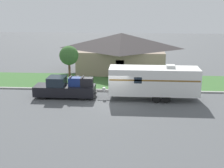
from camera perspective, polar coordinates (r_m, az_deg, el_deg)
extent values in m
plane|color=#515456|center=(28.37, 0.43, -3.42)|extent=(120.00, 120.00, 0.00)
cube|color=#999993|center=(31.91, 0.88, -1.15)|extent=(80.00, 0.30, 0.14)
cube|color=#3D6B33|center=(35.44, 1.22, 0.44)|extent=(80.00, 7.00, 0.03)
cube|color=gray|center=(41.00, 1.72, 4.53)|extent=(10.75, 7.86, 2.90)
pyramid|color=#3D3838|center=(40.62, 1.75, 7.92)|extent=(11.61, 8.49, 1.98)
cube|color=#4C3828|center=(37.26, 1.45, 2.81)|extent=(1.00, 0.06, 2.10)
cylinder|color=black|center=(29.87, -12.58, -2.00)|extent=(0.83, 0.28, 0.83)
cylinder|color=black|center=(31.36, -11.75, -1.12)|extent=(0.83, 0.28, 0.83)
cylinder|color=black|center=(29.02, -5.42, -2.20)|extent=(0.83, 0.28, 0.83)
cylinder|color=black|center=(30.55, -4.92, -1.29)|extent=(0.83, 0.28, 0.83)
cube|color=black|center=(30.36, -11.01, -1.07)|extent=(3.13, 1.98, 0.94)
cube|color=#19232D|center=(29.98, -10.06, 0.53)|extent=(1.63, 1.83, 0.84)
cube|color=black|center=(29.75, -5.68, -1.20)|extent=(2.59, 1.98, 0.94)
cube|color=#333333|center=(29.65, -3.08, -1.90)|extent=(0.12, 1.79, 0.20)
cube|color=navy|center=(29.62, -6.81, 0.44)|extent=(1.15, 0.83, 0.80)
cube|color=black|center=(29.57, -7.54, 1.35)|extent=(0.10, 0.92, 0.08)
cube|color=black|center=(29.42, -4.63, 0.40)|extent=(1.15, 0.83, 0.80)
cube|color=black|center=(29.36, -5.36, 1.31)|extent=(0.10, 0.92, 0.08)
cylinder|color=black|center=(28.46, 8.12, -2.69)|extent=(0.78, 0.22, 0.78)
cylinder|color=black|center=(30.50, 7.87, -1.45)|extent=(0.78, 0.22, 0.78)
cylinder|color=black|center=(28.53, 9.85, -2.72)|extent=(0.78, 0.22, 0.78)
cylinder|color=black|center=(30.57, 9.48, -1.48)|extent=(0.78, 0.22, 0.78)
cube|color=silver|center=(29.08, 7.65, 0.62)|extent=(8.22, 2.42, 2.44)
cube|color=brown|center=(27.82, 7.81, 0.60)|extent=(8.06, 0.01, 0.14)
cube|color=#383838|center=(29.48, -1.59, -1.40)|extent=(1.18, 0.12, 0.10)
cylinder|color=silver|center=(29.41, -1.48, -0.97)|extent=(0.28, 0.28, 0.36)
cube|color=silver|center=(28.89, 10.67, 3.17)|extent=(0.80, 0.68, 0.28)
cube|color=#19232D|center=(27.77, 4.76, 0.66)|extent=(0.70, 0.01, 0.56)
cylinder|color=brown|center=(32.95, -6.52, 0.17)|extent=(0.09, 0.09, 1.12)
cube|color=#B2B2B2|center=(32.79, -6.55, 1.30)|extent=(0.48, 0.20, 0.22)
cylinder|color=brown|center=(34.18, -7.76, 1.87)|extent=(0.24, 0.24, 2.49)
sphere|color=#38662D|center=(33.77, -7.88, 5.20)|extent=(2.06, 2.06, 2.06)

